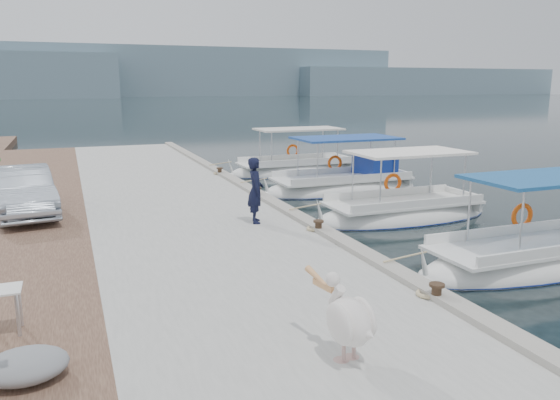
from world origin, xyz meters
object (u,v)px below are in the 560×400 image
Objects in this scene: pelican at (348,319)px; fishing_caique_e at (295,171)px; fishing_caique_d at (344,186)px; fishing_caique_b at (542,261)px; parked_car at (24,191)px; fishing_caique_c at (402,215)px; fisherman at (256,190)px.

fishing_caique_e is at bearing 69.36° from pelican.
fishing_caique_d is 1.00× the size of fishing_caique_e.
fishing_caique_b is 1.65× the size of parked_car.
fishing_caique_b is 1.04× the size of fishing_caique_d.
fishing_caique_b is at bearing -84.85° from fishing_caique_c.
parked_car is (-11.88, 8.08, 1.09)m from fishing_caique_b.
fishing_caique_e is at bearing -16.00° from fisherman.
fisherman is (1.31, 7.92, 0.32)m from pelican.
parked_car is (-11.75, -7.12, 1.09)m from fishing_caique_e.
fisherman is at bearing -173.94° from fishing_caique_c.
fishing_caique_b and fishing_caique_d have the same top height.
parked_car is at bearing 113.22° from pelican.
pelican is 0.83× the size of fisherman.
fisherman is 6.99m from parked_car.
fishing_caique_b is at bearing -117.36° from fisherman.
fishing_caique_e is 3.74× the size of fisherman.
fishing_caique_c is at bearing 95.15° from fishing_caique_b.
fishing_caique_b is 7.80m from pelican.
fishing_caique_e is (-0.10, 4.94, -0.07)m from fishing_caique_d.
fishing_caique_d is 12.09m from parked_car.
fisherman reaches higher than fishing_caique_d.
fisherman is (-5.26, -0.56, 1.30)m from fishing_caique_c.
fishing_caique_e is (0.35, 9.90, -0.00)m from fishing_caique_c.
fishing_caique_d is at bearing 84.86° from fishing_caique_c.
fishing_caique_d is 4.50× the size of pelican.
pelican is (-6.92, -18.38, 0.99)m from fishing_caique_e.
pelican is (-6.57, -8.48, 0.99)m from fishing_caique_c.
fishing_caique_d is 8.03m from fisherman.
fishing_caique_c is 0.90× the size of fishing_caique_e.
fishing_caique_c is 1.43× the size of parked_car.
fishing_caique_c is at bearing -22.00° from parked_car.
fishing_caique_b reaches higher than parked_car.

